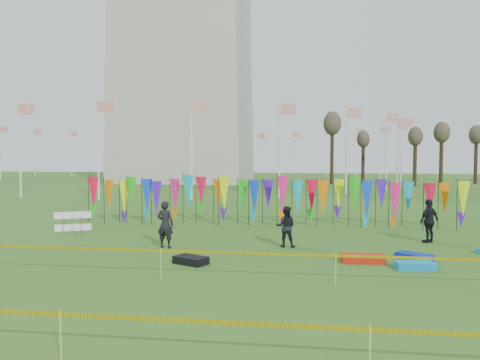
# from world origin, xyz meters

# --- Properties ---
(ground) EXTENTS (160.00, 160.00, 0.00)m
(ground) POSITION_xyz_m (0.00, 0.00, 0.00)
(ground) COLOR #265317
(ground) RESTS_ON ground
(flagpole_ring) EXTENTS (57.40, 56.16, 8.00)m
(flagpole_ring) POSITION_xyz_m (-14.00, 48.00, 4.00)
(flagpole_ring) COLOR silver
(flagpole_ring) RESTS_ON ground
(banner_row) EXTENTS (18.64, 0.64, 2.38)m
(banner_row) POSITION_xyz_m (0.28, 8.46, 1.50)
(banner_row) COLOR black
(banner_row) RESTS_ON ground
(caution_tape_near) EXTENTS (26.00, 0.02, 0.90)m
(caution_tape_near) POSITION_xyz_m (-0.22, -2.21, 0.78)
(caution_tape_near) COLOR #FEE705
(caution_tape_near) RESTS_ON ground
(caution_tape_far) EXTENTS (26.00, 0.02, 0.90)m
(caution_tape_far) POSITION_xyz_m (-0.22, -7.57, 0.78)
(caution_tape_far) COLOR #FEE705
(caution_tape_far) RESTS_ON ground
(box_kite) EXTENTS (0.83, 0.83, 0.92)m
(box_kite) POSITION_xyz_m (-8.57, 5.39, 0.46)
(box_kite) COLOR red
(box_kite) RESTS_ON ground
(person_left) EXTENTS (0.72, 0.58, 1.80)m
(person_left) POSITION_xyz_m (-3.18, 2.21, 0.90)
(person_left) COLOR black
(person_left) RESTS_ON ground
(person_mid) EXTENTS (0.80, 0.53, 1.57)m
(person_mid) POSITION_xyz_m (1.35, 3.00, 0.78)
(person_mid) COLOR black
(person_mid) RESTS_ON ground
(person_right) EXTENTS (1.17, 1.11, 1.76)m
(person_right) POSITION_xyz_m (7.02, 4.67, 0.88)
(person_right) COLOR black
(person_right) RESTS_ON ground
(kite_bag_turquoise) EXTENTS (1.23, 0.72, 0.23)m
(kite_bag_turquoise) POSITION_xyz_m (5.43, -0.03, 0.12)
(kite_bag_turquoise) COLOR #0D8AD0
(kite_bag_turquoise) RESTS_ON ground
(kite_bag_blue) EXTENTS (1.24, 1.16, 0.24)m
(kite_bag_blue) POSITION_xyz_m (5.69, 1.23, 0.12)
(kite_bag_blue) COLOR #0B24B8
(kite_bag_blue) RESTS_ON ground
(kite_bag_red) EXTENTS (1.41, 0.71, 0.25)m
(kite_bag_red) POSITION_xyz_m (3.95, 0.74, 0.13)
(kite_bag_red) COLOR red
(kite_bag_red) RESTS_ON ground
(kite_bag_black) EXTENTS (1.23, 1.03, 0.25)m
(kite_bag_black) POSITION_xyz_m (-1.58, -0.25, 0.12)
(kite_bag_black) COLOR black
(kite_bag_black) RESTS_ON ground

